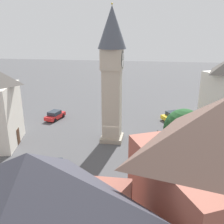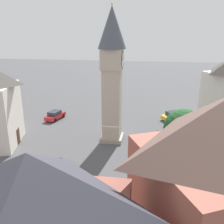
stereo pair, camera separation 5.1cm
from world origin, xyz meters
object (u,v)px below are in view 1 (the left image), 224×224
Objects in this scene: pedestrian at (157,135)px; building_shop_left at (223,191)px; car_red_corner at (55,115)px; tree at (184,129)px; car_white_side at (173,116)px; car_silver_kerb at (51,168)px; clock_tower at (112,66)px; car_blue_kerb at (158,172)px.

building_shop_left is (19.02, 3.22, 4.93)m from pedestrian.
tree is (11.12, 20.10, 3.22)m from car_red_corner.
car_white_side is 0.38× the size of building_shop_left.
pedestrian is at bearing -170.38° from building_shop_left.
car_silver_kerb is 24.05m from car_white_side.
car_silver_kerb is 17.66m from car_red_corner.
clock_tower is 4.03× the size of car_white_side.
tree is (-4.39, 2.67, 3.22)m from car_blue_kerb.
car_red_corner is at bearing -159.35° from car_silver_kerb.
pedestrian is 19.91m from building_shop_left.
car_white_side is at bearing 163.84° from pedestrian.
building_shop_left is at bearing 26.89° from clock_tower.
clock_tower is at bearing -115.70° from tree.
clock_tower is 11.79m from tree.
car_white_side is at bearing -179.07° from building_shop_left.
car_blue_kerb is at bearing 0.39° from pedestrian.
car_red_corner is (-15.50, -17.43, 0.00)m from car_blue_kerb.
pedestrian reaches higher than car_red_corner.
tree is at bearing 30.21° from pedestrian.
clock_tower is 21.34m from building_shop_left.
car_white_side is (-3.10, 20.13, 0.00)m from car_red_corner.
car_red_corner is (-16.53, -6.23, 0.00)m from car_silver_kerb.
tree is at bearing 61.06° from car_red_corner.
clock_tower is 1.52× the size of building_shop_left.
car_blue_kerb is 23.33m from car_red_corner.
clock_tower reaches higher than tree.
car_red_corner is (-6.80, -11.14, -9.55)m from clock_tower.
building_shop_left reaches higher than tree.
tree reaches higher than pedestrian.
tree is at bearing -178.05° from building_shop_left.
car_silver_kerb is 17.68m from building_shop_left.
car_red_corner is at bearing -118.94° from tree.
car_red_corner is at bearing -121.41° from clock_tower.
car_blue_kerb is 0.96× the size of car_silver_kerb.
clock_tower reaches higher than car_blue_kerb.
tree is (4.31, 8.96, -6.33)m from clock_tower.
car_white_side is (-18.60, 2.70, 0.00)m from car_blue_kerb.
building_shop_left is at bearing 38.99° from car_red_corner.
car_white_side is at bearing 171.75° from car_blue_kerb.
car_blue_kerb is at bearing -8.25° from car_white_side.
clock_tower is 11.20m from pedestrian.
pedestrian is (6.42, 17.37, 0.25)m from car_red_corner.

